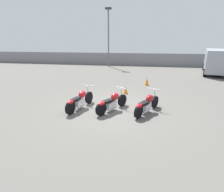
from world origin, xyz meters
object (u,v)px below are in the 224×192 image
Objects in this scene: traffic_cone_near at (147,81)px; traffic_cone_far at (126,90)px; motorcycle_slot_1 at (112,102)px; motorcycle_slot_2 at (147,104)px; light_pole_left at (108,32)px; parked_van at (217,61)px; motorcycle_slot_0 at (80,100)px.

traffic_cone_near is 2.60m from traffic_cone_far.
motorcycle_slot_2 is (1.54, 0.04, -0.01)m from motorcycle_slot_1.
light_pole_left is 11.67m from parked_van.
motorcycle_slot_2 is 0.33× the size of parked_van.
light_pole_left is 14.58m from motorcycle_slot_1.
motorcycle_slot_2 is (3.02, 0.06, -0.01)m from motorcycle_slot_0.
light_pole_left is 10.52m from traffic_cone_near.
traffic_cone_near is (1.59, 5.07, -0.14)m from motorcycle_slot_1.
parked_van is at bearing 46.32° from traffic_cone_far.
motorcycle_slot_0 is at bearing -122.68° from traffic_cone_far.
parked_van is (10.96, -2.95, -2.69)m from light_pole_left.
motorcycle_slot_1 is 3.38× the size of traffic_cone_near.
motorcycle_slot_2 is 3.42× the size of traffic_cone_near.
traffic_cone_near is (3.07, 5.10, -0.14)m from motorcycle_slot_0.
traffic_cone_far is at bearing -119.02° from traffic_cone_near.
motorcycle_slot_0 is 1.13× the size of motorcycle_slot_2.
motorcycle_slot_2 is 4.09× the size of traffic_cone_far.
light_pole_left is at bearing 131.78° from motorcycle_slot_1.
light_pole_left is 14.53× the size of traffic_cone_far.
traffic_cone_near is at bearing 60.98° from traffic_cone_far.
parked_van is at bearing 87.63° from motorcycle_slot_2.
motorcycle_slot_0 is at bearing -150.29° from motorcycle_slot_2.
motorcycle_slot_1 is at bearing -107.38° from traffic_cone_near.
light_pole_left reaches higher than traffic_cone_far.
parked_van reaches higher than traffic_cone_near.
traffic_cone_near reaches higher than traffic_cone_far.
parked_van is 10.50× the size of traffic_cone_near.
light_pole_left is at bearing 136.42° from motorcycle_slot_2.
light_pole_left is 3.59× the size of motorcycle_slot_1.
parked_van is 8.76m from traffic_cone_near.
motorcycle_slot_0 is 3.85× the size of traffic_cone_near.
light_pole_left is at bearing 106.27° from traffic_cone_far.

